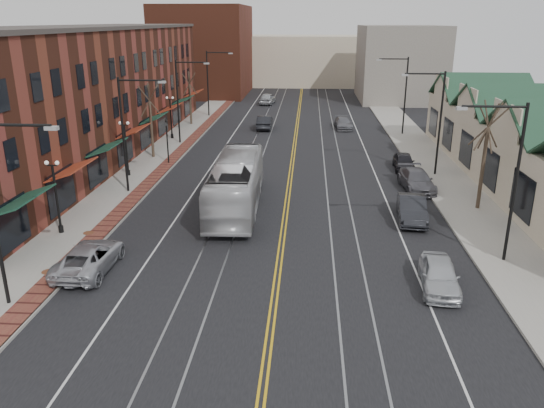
# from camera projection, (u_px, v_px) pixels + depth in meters

# --- Properties ---
(ground) EXTENTS (160.00, 160.00, 0.00)m
(ground) POSITION_uv_depth(u_px,v_px,m) (272.00, 315.00, 22.34)
(ground) COLOR black
(ground) RESTS_ON ground
(sidewalk_left) EXTENTS (4.00, 120.00, 0.15)m
(sidewalk_left) POSITION_uv_depth(u_px,v_px,m) (139.00, 176.00, 41.94)
(sidewalk_left) COLOR gray
(sidewalk_left) RESTS_ON ground
(sidewalk_right) EXTENTS (4.00, 120.00, 0.15)m
(sidewalk_right) POSITION_uv_depth(u_px,v_px,m) (447.00, 182.00, 40.37)
(sidewalk_right) COLOR gray
(sidewalk_right) RESTS_ON ground
(building_left) EXTENTS (10.00, 50.00, 11.00)m
(building_left) POSITION_uv_depth(u_px,v_px,m) (81.00, 94.00, 47.21)
(building_left) COLOR brown
(building_left) RESTS_ON ground
(building_right) EXTENTS (8.00, 36.00, 4.60)m
(building_right) POSITION_uv_depth(u_px,v_px,m) (533.00, 155.00, 39.25)
(building_right) COLOR #C7B399
(building_right) RESTS_ON ground
(backdrop_left) EXTENTS (14.00, 18.00, 14.00)m
(backdrop_left) POSITION_uv_depth(u_px,v_px,m) (205.00, 51.00, 87.03)
(backdrop_left) COLOR brown
(backdrop_left) RESTS_ON ground
(backdrop_mid) EXTENTS (22.00, 14.00, 9.00)m
(backdrop_mid) POSITION_uv_depth(u_px,v_px,m) (303.00, 60.00, 100.94)
(backdrop_mid) COLOR #C7B399
(backdrop_mid) RESTS_ON ground
(backdrop_right) EXTENTS (12.00, 16.00, 11.00)m
(backdrop_right) POSITION_uv_depth(u_px,v_px,m) (400.00, 63.00, 80.79)
(backdrop_right) COLOR slate
(backdrop_right) RESTS_ON ground
(streetlight_l_0) EXTENTS (3.33, 0.25, 8.00)m
(streetlight_l_0) POSITION_uv_depth(u_px,v_px,m) (0.00, 196.00, 21.41)
(streetlight_l_0) COLOR black
(streetlight_l_0) RESTS_ON sidewalk_left
(streetlight_l_1) EXTENTS (3.33, 0.25, 8.00)m
(streetlight_l_1) POSITION_uv_depth(u_px,v_px,m) (128.00, 124.00, 36.48)
(streetlight_l_1) COLOR black
(streetlight_l_1) RESTS_ON sidewalk_left
(streetlight_l_2) EXTENTS (3.33, 0.25, 8.00)m
(streetlight_l_2) POSITION_uv_depth(u_px,v_px,m) (182.00, 93.00, 51.56)
(streetlight_l_2) COLOR black
(streetlight_l_2) RESTS_ON sidewalk_left
(streetlight_l_3) EXTENTS (3.33, 0.25, 8.00)m
(streetlight_l_3) POSITION_uv_depth(u_px,v_px,m) (211.00, 77.00, 66.63)
(streetlight_l_3) COLOR black
(streetlight_l_3) RESTS_ON sidewalk_left
(streetlight_r_0) EXTENTS (3.33, 0.25, 8.00)m
(streetlight_r_0) POSITION_uv_depth(u_px,v_px,m) (508.00, 167.00, 25.62)
(streetlight_r_0) COLOR black
(streetlight_r_0) RESTS_ON sidewalk_right
(streetlight_r_1) EXTENTS (3.33, 0.25, 8.00)m
(streetlight_r_1) POSITION_uv_depth(u_px,v_px,m) (435.00, 113.00, 40.69)
(streetlight_r_1) COLOR black
(streetlight_r_1) RESTS_ON sidewalk_right
(streetlight_r_2) EXTENTS (3.33, 0.25, 8.00)m
(streetlight_r_2) POSITION_uv_depth(u_px,v_px,m) (402.00, 88.00, 55.76)
(streetlight_r_2) COLOR black
(streetlight_r_2) RESTS_ON sidewalk_right
(lamppost_l_1) EXTENTS (0.84, 0.28, 4.27)m
(lamppost_l_1) POSITION_uv_depth(u_px,v_px,m) (57.00, 199.00, 29.99)
(lamppost_l_1) COLOR black
(lamppost_l_1) RESTS_ON sidewalk_left
(lamppost_l_2) EXTENTS (0.84, 0.28, 4.27)m
(lamppost_l_2) POSITION_uv_depth(u_px,v_px,m) (126.00, 150.00, 41.29)
(lamppost_l_2) COLOR black
(lamppost_l_2) RESTS_ON sidewalk_left
(lamppost_l_3) EXTENTS (0.84, 0.28, 4.27)m
(lamppost_l_3) POSITION_uv_depth(u_px,v_px,m) (171.00, 118.00, 54.48)
(lamppost_l_3) COLOR black
(lamppost_l_3) RESTS_ON sidewalk_left
(tree_left_near) EXTENTS (1.78, 1.37, 6.48)m
(tree_left_near) POSITION_uv_depth(u_px,v_px,m) (151.00, 119.00, 46.50)
(tree_left_near) COLOR #382B21
(tree_left_near) RESTS_ON sidewalk_left
(tree_left_far) EXTENTS (1.66, 1.28, 6.02)m
(tree_left_far) POSITION_uv_depth(u_px,v_px,m) (190.00, 97.00, 61.65)
(tree_left_far) COLOR #382B21
(tree_left_far) RESTS_ON sidewalk_left
(tree_right_mid) EXTENTS (1.90, 1.46, 6.93)m
(tree_right_mid) POSITION_uv_depth(u_px,v_px,m) (485.00, 154.00, 33.48)
(tree_right_mid) COLOR #382B21
(tree_right_mid) RESTS_ON sidewalk_right
(manhole_mid) EXTENTS (0.60, 0.60, 0.02)m
(manhole_mid) POSITION_uv_depth(u_px,v_px,m) (48.00, 272.00, 25.84)
(manhole_mid) COLOR #592D19
(manhole_mid) RESTS_ON sidewalk_left
(manhole_far) EXTENTS (0.60, 0.60, 0.02)m
(manhole_far) POSITION_uv_depth(u_px,v_px,m) (88.00, 233.00, 30.56)
(manhole_far) COLOR #592D19
(manhole_far) RESTS_ON sidewalk_left
(traffic_signal) EXTENTS (0.18, 0.15, 3.80)m
(traffic_signal) POSITION_uv_depth(u_px,v_px,m) (167.00, 138.00, 44.87)
(traffic_signal) COLOR black
(traffic_signal) RESTS_ON sidewalk_left
(transit_bus) EXTENTS (3.20, 12.11, 3.35)m
(transit_bus) POSITION_uv_depth(u_px,v_px,m) (236.00, 184.00, 34.46)
(transit_bus) COLOR silver
(transit_bus) RESTS_ON ground
(parked_suv) EXTENTS (2.35, 5.03, 1.39)m
(parked_suv) POSITION_uv_depth(u_px,v_px,m) (89.00, 258.00, 26.11)
(parked_suv) COLOR #B3B4BB
(parked_suv) RESTS_ON ground
(parked_car_a) EXTENTS (2.06, 4.26, 1.40)m
(parked_car_a) POSITION_uv_depth(u_px,v_px,m) (439.00, 275.00, 24.31)
(parked_car_a) COLOR silver
(parked_car_a) RESTS_ON ground
(parked_car_b) EXTENTS (2.03, 4.74, 1.52)m
(parked_car_b) POSITION_uv_depth(u_px,v_px,m) (412.00, 209.00, 32.63)
(parked_car_b) COLOR #222327
(parked_car_b) RESTS_ON ground
(parked_car_c) EXTENTS (2.35, 5.11, 1.45)m
(parked_car_c) POSITION_uv_depth(u_px,v_px,m) (417.00, 180.00, 38.59)
(parked_car_c) COLOR #58585E
(parked_car_c) RESTS_ON ground
(parked_car_d) EXTENTS (1.77, 4.02, 1.34)m
(parked_car_d) POSITION_uv_depth(u_px,v_px,m) (404.00, 162.00, 43.88)
(parked_car_d) COLOR black
(parked_car_d) RESTS_ON ground
(distant_car_left) EXTENTS (1.61, 4.59, 1.51)m
(distant_car_left) POSITION_uv_depth(u_px,v_px,m) (265.00, 122.00, 60.27)
(distant_car_left) COLOR black
(distant_car_left) RESTS_ON ground
(distant_car_right) EXTENTS (2.08, 4.50, 1.27)m
(distant_car_right) POSITION_uv_depth(u_px,v_px,m) (343.00, 123.00, 60.35)
(distant_car_right) COLOR slate
(distant_car_right) RESTS_ON ground
(distant_car_far) EXTENTS (2.41, 5.02, 1.65)m
(distant_car_far) POSITION_uv_depth(u_px,v_px,m) (267.00, 98.00, 78.04)
(distant_car_far) COLOR #AFB2B6
(distant_car_far) RESTS_ON ground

